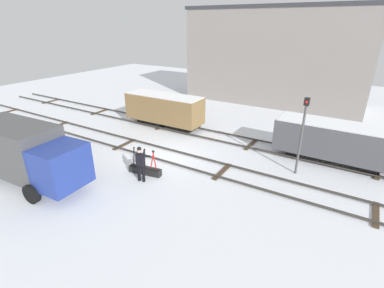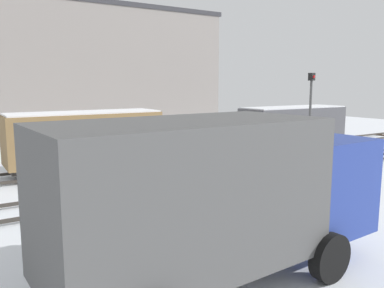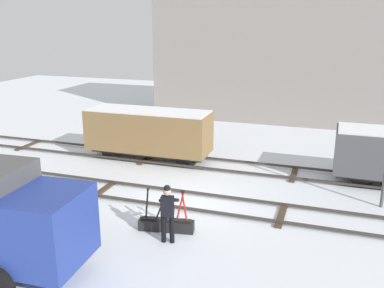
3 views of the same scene
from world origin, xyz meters
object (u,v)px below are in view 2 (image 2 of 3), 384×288
Objects in this scene: rail_worker at (286,167)px; signal_post at (310,106)px; freight_car_back_track at (293,124)px; freight_car_mid_siding at (85,138)px; switch_lever_frame at (262,190)px; delivery_truck at (220,192)px.

signal_post is (6.44, 4.82, 1.40)m from rail_worker.
rail_worker is 0.30× the size of freight_car_back_track.
rail_worker is 0.31× the size of freight_car_mid_siding.
rail_worker is at bearing -143.19° from signal_post.
switch_lever_frame is 5.73m from delivery_truck.
signal_post reaches higher than delivery_truck.
switch_lever_frame is 0.29× the size of freight_car_back_track.
signal_post reaches higher than rail_worker.
freight_car_mid_siding is at bearing 167.09° from signal_post.
delivery_truck is at bearing -140.17° from freight_car_back_track.
delivery_truck reaches higher than freight_car_mid_siding.
rail_worker is 10.60m from freight_car_back_track.
delivery_truck reaches higher than switch_lever_frame.
signal_post is 2.95m from freight_car_back_track.
freight_car_back_track reaches higher than rail_worker.
signal_post is at bearing 21.99° from switch_lever_frame.
delivery_truck reaches higher than freight_car_back_track.
freight_car_back_track is at bearing 60.21° from signal_post.
freight_car_mid_siding is at bearing 108.75° from switch_lever_frame.
freight_car_mid_siding reaches higher than freight_car_back_track.
delivery_truck is at bearing -94.34° from freight_car_mid_siding.
delivery_truck reaches higher than rail_worker.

